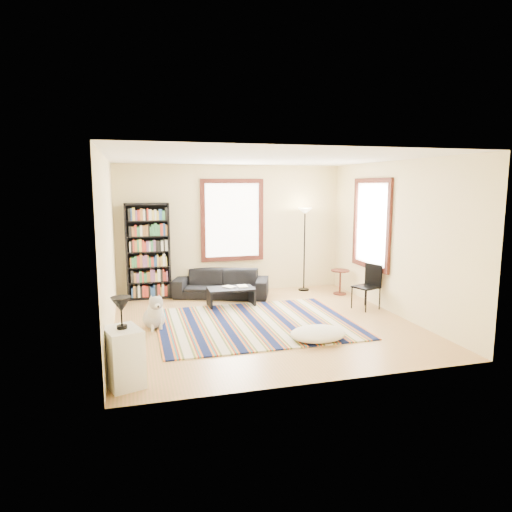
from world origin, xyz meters
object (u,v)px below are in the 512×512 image
object	(u,v)px
floor_lamp	(304,250)
side_table	(340,282)
bookshelf	(148,251)
sofa	(222,283)
folding_chair	(366,287)
dog	(154,311)
white_cabinet	(123,357)
coffee_table	(231,297)
floor_cushion	(318,334)

from	to	relation	value
floor_lamp	side_table	xyz separation A→B (m)	(0.62, -0.57, -0.66)
bookshelf	sofa	bearing A→B (deg)	-10.25
side_table	sofa	bearing A→B (deg)	169.51
sofa	folding_chair	bearing A→B (deg)	-14.20
floor_lamp	folding_chair	bearing A→B (deg)	-72.36
sofa	floor_lamp	xyz separation A→B (m)	(1.92, 0.10, 0.64)
floor_lamp	dog	size ratio (longest dim) A/B	3.19
sofa	dog	bearing A→B (deg)	-109.24
bookshelf	side_table	xyz separation A→B (m)	(4.03, -0.74, -0.73)
sofa	white_cabinet	size ratio (longest dim) A/B	2.82
coffee_table	dog	size ratio (longest dim) A/B	1.54
bookshelf	floor_cushion	world-z (taller)	bookshelf
sofa	floor_cushion	xyz separation A→B (m)	(0.88, -3.14, -0.18)
coffee_table	side_table	size ratio (longest dim) A/B	1.67
bookshelf	floor_lamp	world-z (taller)	bookshelf
floor_cushion	sofa	bearing A→B (deg)	105.73
coffee_table	sofa	bearing A→B (deg)	92.71
coffee_table	floor_cushion	bearing A→B (deg)	-70.27
floor_cushion	dog	xyz separation A→B (m)	(-2.39, 1.30, 0.18)
side_table	bookshelf	bearing A→B (deg)	169.60
floor_cushion	side_table	world-z (taller)	side_table
bookshelf	folding_chair	size ratio (longest dim) A/B	2.33
bookshelf	white_cabinet	xyz separation A→B (m)	(-0.47, -4.26, -0.65)
dog	bookshelf	bearing A→B (deg)	80.07
side_table	dog	world-z (taller)	dog
sofa	coffee_table	bearing A→B (deg)	-67.22
floor_cushion	white_cabinet	xyz separation A→B (m)	(-2.85, -0.85, 0.24)
coffee_table	white_cabinet	world-z (taller)	white_cabinet
folding_chair	dog	xyz separation A→B (m)	(-3.99, -0.14, -0.14)
sofa	side_table	xyz separation A→B (m)	(2.54, -0.47, -0.02)
bookshelf	coffee_table	bearing A→B (deg)	-34.37
sofa	folding_chair	world-z (taller)	folding_chair
floor_cushion	dog	distance (m)	2.73
bookshelf	folding_chair	world-z (taller)	bookshelf
folding_chair	dog	bearing A→B (deg)	162.49
sofa	floor_cushion	bearing A→B (deg)	-54.20
floor_lamp	dog	world-z (taller)	floor_lamp
bookshelf	floor_lamp	bearing A→B (deg)	-2.85
bookshelf	side_table	bearing A→B (deg)	-10.40
floor_lamp	side_table	distance (m)	1.07
sofa	white_cabinet	xyz separation A→B (m)	(-1.96, -3.99, 0.06)
sofa	folding_chair	xyz separation A→B (m)	(2.49, -1.69, 0.14)
floor_lamp	coffee_table	bearing A→B (deg)	-155.00
sofa	white_cabinet	world-z (taller)	white_cabinet
coffee_table	folding_chair	xyz separation A→B (m)	(2.45, -0.92, 0.25)
bookshelf	dog	size ratio (longest dim) A/B	3.43
bookshelf	white_cabinet	bearing A→B (deg)	-96.28
bookshelf	dog	xyz separation A→B (m)	(-0.01, -2.11, -0.71)
bookshelf	floor_lamp	size ratio (longest dim) A/B	1.08
bookshelf	floor_cushion	bearing A→B (deg)	-55.12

